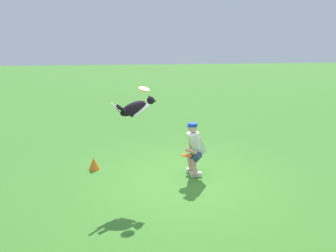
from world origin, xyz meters
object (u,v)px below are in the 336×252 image
frisbee_held (186,155)px  training_cone (94,164)px  person (195,147)px  dog (135,108)px  frisbee_flying (144,89)px

frisbee_held → training_cone: 2.40m
person → dog: dog is taller
person → training_cone: person is taller
person → frisbee_held: size_ratio=4.98×
dog → training_cone: 2.17m
dog → person: bearing=1.9°
dog → frisbee_held: bearing=-8.8°
person → frisbee_held: person is taller
frisbee_held → training_cone: frisbee_held is taller
dog → training_cone: bearing=123.4°
dog → frisbee_flying: 0.44m
frisbee_held → training_cone: (2.20, -0.86, -0.45)m
person → dog: bearing=5.1°
frisbee_held → person: bearing=-130.7°
dog → frisbee_flying: (-0.20, -0.08, 0.39)m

